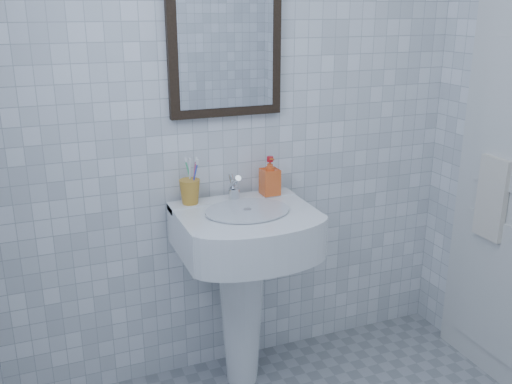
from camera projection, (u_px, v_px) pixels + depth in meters
name	position (u px, v px, depth m)	size (l,w,h in m)	color
wall_back	(237.00, 112.00, 2.53)	(2.20, 0.02, 2.50)	white
washbasin	(243.00, 267.00, 2.52)	(0.58, 0.42, 0.89)	white
faucet	(234.00, 189.00, 2.51)	(0.05, 0.11, 0.13)	silver
toothbrush_cup	(190.00, 192.00, 2.46)	(0.09, 0.09, 0.11)	gold
soap_dispenser	(270.00, 176.00, 2.57)	(0.08, 0.08, 0.18)	red
wall_mirror	(225.00, 43.00, 2.40)	(0.50, 0.04, 0.62)	black
towel_ring	(500.00, 160.00, 2.53)	(0.18, 0.18, 0.01)	silver
hand_towel	(492.00, 198.00, 2.57)	(0.03, 0.16, 0.38)	silver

